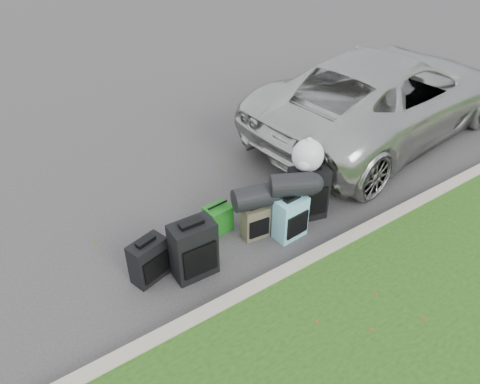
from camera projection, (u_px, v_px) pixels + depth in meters
ground at (254, 228)px, 6.58m from camera, size 120.00×120.00×0.00m
curb at (301, 266)px, 5.87m from camera, size 120.00×0.18×0.15m
suv at (385, 94)px, 8.44m from camera, size 5.77×3.17×1.53m
suitcase_small_black at (149, 260)px, 5.65m from camera, size 0.50×0.36×0.57m
suitcase_large_black_left at (193, 249)px, 5.66m from camera, size 0.55×0.34×0.77m
suitcase_olive at (255, 222)px, 6.32m from camera, size 0.38×0.26×0.48m
suitcase_teal at (290, 218)px, 6.28m from camera, size 0.45×0.28×0.62m
suitcase_large_black_right at (308, 193)px, 6.59m from camera, size 0.60×0.45×0.79m
tote_green at (218, 218)px, 6.45m from camera, size 0.36×0.30×0.39m
tote_navy at (198, 228)px, 6.38m from camera, size 0.30×0.27×0.27m
duffel_left at (255, 197)px, 6.11m from camera, size 0.64×0.45×0.31m
duffel_right at (292, 185)px, 6.09m from camera, size 0.64×0.54×0.31m
trash_bag at (308, 155)px, 6.23m from camera, size 0.44×0.44×0.44m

